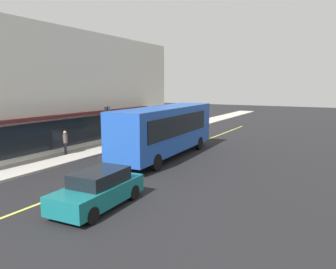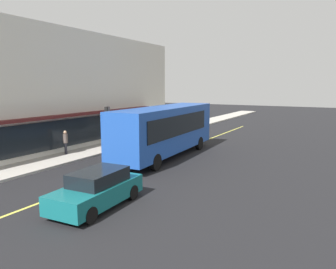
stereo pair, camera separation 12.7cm
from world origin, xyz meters
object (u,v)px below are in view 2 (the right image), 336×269
(traffic_light, at_px, (108,117))
(pedestrian_at_corner, at_px, (150,125))
(bus, at_px, (166,129))
(car_teal, at_px, (97,189))
(car_silver, at_px, (142,139))
(pedestrian_mid_block, at_px, (65,140))

(traffic_light, distance_m, pedestrian_at_corner, 7.58)
(bus, xyz_separation_m, car_teal, (-9.58, -2.21, -1.24))
(bus, xyz_separation_m, traffic_light, (-0.07, 5.08, 0.55))
(traffic_light, bearing_deg, car_silver, -42.55)
(traffic_light, xyz_separation_m, car_teal, (-9.51, -7.30, -1.79))
(pedestrian_mid_block, bearing_deg, traffic_light, -19.60)
(bus, xyz_separation_m, car_silver, (1.90, 3.27, -1.24))
(pedestrian_at_corner, bearing_deg, bus, -140.65)
(car_silver, distance_m, pedestrian_mid_block, 6.02)
(bus, bearing_deg, car_silver, 59.78)
(bus, xyz_separation_m, pedestrian_mid_block, (-3.32, 6.24, -0.83))
(traffic_light, bearing_deg, bus, -89.20)
(bus, bearing_deg, pedestrian_at_corner, 39.35)
(pedestrian_at_corner, bearing_deg, car_teal, -154.07)
(car_silver, xyz_separation_m, car_teal, (-11.48, -5.48, 0.00))
(car_teal, height_order, pedestrian_mid_block, pedestrian_mid_block)
(traffic_light, xyz_separation_m, pedestrian_mid_block, (-3.24, 1.16, -1.38))
(traffic_light, xyz_separation_m, car_silver, (1.97, -1.81, -1.79))
(bus, height_order, car_silver, bus)
(bus, distance_m, car_silver, 3.98)
(car_silver, bearing_deg, car_teal, -154.48)
(bus, distance_m, traffic_light, 5.11)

